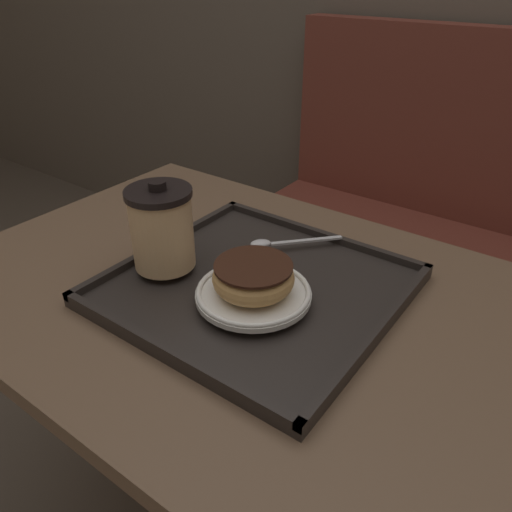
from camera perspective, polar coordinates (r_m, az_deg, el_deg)
booth_bench at (r=1.62m, az=25.37°, el=-3.63°), size 1.49×0.44×1.00m
cafe_table at (r=0.88m, az=-1.19°, el=-12.01°), size 0.98×0.66×0.71m
serving_tray at (r=0.77m, az=0.00°, el=-3.62°), size 0.41×0.40×0.02m
coffee_cup_front at (r=0.78m, az=-10.71°, el=3.20°), size 0.10×0.10×0.14m
plate_with_chocolate_donut at (r=0.72m, az=-0.30°, el=-4.20°), size 0.17×0.17×0.01m
donut_chocolate_glazed at (r=0.70m, az=-0.30°, el=-2.38°), size 0.12×0.12×0.04m
spoon at (r=0.85m, az=2.24°, el=1.55°), size 0.12×0.13×0.01m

